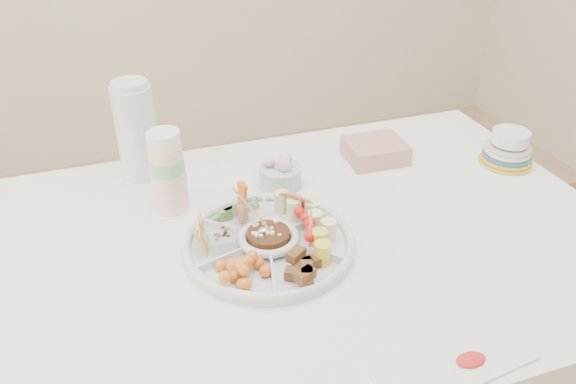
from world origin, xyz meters
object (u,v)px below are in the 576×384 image
object	(u,v)px
party_tray	(269,240)
thermos	(136,129)
dining_table	(299,350)
plate_stack	(508,149)

from	to	relation	value
party_tray	thermos	bearing A→B (deg)	118.17
dining_table	thermos	world-z (taller)	thermos
party_tray	thermos	distance (m)	0.50
party_tray	thermos	world-z (taller)	thermos
thermos	dining_table	bearing A→B (deg)	-52.55
party_tray	plate_stack	bearing A→B (deg)	12.02
dining_table	plate_stack	world-z (taller)	plate_stack
party_tray	thermos	xyz separation A→B (m)	(-0.23, 0.43, 0.11)
dining_table	thermos	xyz separation A→B (m)	(-0.31, 0.41, 0.52)
thermos	plate_stack	size ratio (longest dim) A/B	1.89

